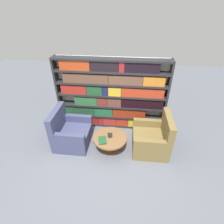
{
  "coord_description": "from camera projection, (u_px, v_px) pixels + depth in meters",
  "views": [
    {
      "loc": [
        0.46,
        -2.72,
        3.12
      ],
      "look_at": [
        0.08,
        0.76,
        0.81
      ],
      "focal_mm": 28.0,
      "sensor_mm": 36.0,
      "label": 1
    }
  ],
  "objects": [
    {
      "name": "armchair_left",
      "position": [
        71.0,
        133.0,
        4.33
      ],
      "size": [
        0.83,
        0.88,
        0.94
      ],
      "rotation": [
        0.0,
        0.0,
        1.57
      ],
      "color": "#42476B",
      "rests_on": "ground_plane"
    },
    {
      "name": "bookshelf",
      "position": [
        111.0,
        94.0,
        4.61
      ],
      "size": [
        2.89,
        0.3,
        1.93
      ],
      "color": "silver",
      "rests_on": "ground_plane"
    },
    {
      "name": "armchair_right",
      "position": [
        153.0,
        139.0,
        4.15
      ],
      "size": [
        0.83,
        0.88,
        0.94
      ],
      "rotation": [
        0.0,
        0.0,
        -1.56
      ],
      "color": "olive",
      "rests_on": "ground_plane"
    },
    {
      "name": "stray_book",
      "position": [
        102.0,
        140.0,
        3.95
      ],
      "size": [
        0.23,
        0.29,
        0.04
      ],
      "color": "#1E512D",
      "rests_on": "coffee_table"
    },
    {
      "name": "coffee_table",
      "position": [
        110.0,
        141.0,
        4.13
      ],
      "size": [
        0.79,
        0.79,
        0.39
      ],
      "color": "brown",
      "rests_on": "ground_plane"
    },
    {
      "name": "table_sign",
      "position": [
        110.0,
        135.0,
        4.04
      ],
      "size": [
        0.11,
        0.06,
        0.13
      ],
      "color": "black",
      "rests_on": "coffee_table"
    },
    {
      "name": "ground_plane",
      "position": [
        105.0,
        159.0,
        4.01
      ],
      "size": [
        14.0,
        14.0,
        0.0
      ],
      "primitive_type": "plane",
      "color": "slate"
    }
  ]
}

